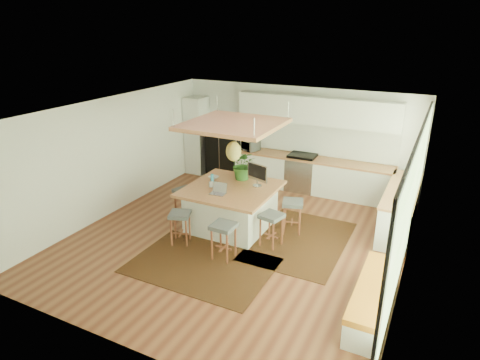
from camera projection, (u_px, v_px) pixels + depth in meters
The scene contains 33 objects.
floor at pixel (238, 238), 8.75m from camera, with size 7.00×7.00×0.00m, color #5F2B1B.
ceiling at pixel (238, 110), 7.79m from camera, with size 7.00×7.00×0.00m, color white.
wall_back at pixel (296, 137), 11.20m from camera, with size 6.50×6.50×0.00m, color white.
wall_front at pixel (115, 263), 5.35m from camera, with size 6.50×6.50×0.00m, color white.
wall_left at pixel (113, 156), 9.63m from camera, with size 7.00×7.00×0.00m, color white.
wall_right at pixel (412, 208), 6.91m from camera, with size 7.00×7.00×0.00m, color white.
window_wall at pixel (411, 205), 6.91m from camera, with size 0.10×6.20×2.60m, color black, non-canonical shape.
pantry at pixel (197, 135), 12.24m from camera, with size 0.55×0.60×2.25m, color white.
back_counter_base at pixel (310, 176), 11.02m from camera, with size 4.20×0.60×0.88m, color white.
back_counter_top at pixel (312, 159), 10.86m from camera, with size 4.24×0.64×0.05m, color #A8613B.
backsplash at pixel (316, 140), 10.95m from camera, with size 4.20×0.02×0.80m, color white.
upper_cabinets at pixel (316, 111), 10.53m from camera, with size 4.20×0.34×0.70m, color white.
range at pixel (302, 172), 11.11m from camera, with size 0.76×0.62×1.00m, color #A5A5AA, non-canonical shape.
right_counter_base at pixel (400, 209), 9.04m from camera, with size 0.60×2.50×0.88m, color white.
right_counter_top at pixel (402, 190), 8.88m from camera, with size 0.64×2.54×0.05m, color #A8613B.
window_bench at pixel (373, 299), 6.43m from camera, with size 0.52×2.00×0.50m, color white, non-canonical shape.
ceiling_panel at pixel (233, 137), 8.48m from camera, with size 1.86×1.86×0.80m, color #A8613B, non-canonical shape.
rug_near at pixel (201, 265), 7.76m from camera, with size 2.60×1.80×0.01m, color black.
rug_right at pixel (300, 241), 8.63m from camera, with size 1.80×2.60×0.01m, color black.
fridge at pixel (221, 145), 11.98m from camera, with size 0.81×0.64×1.63m, color black, non-canonical shape.
island at pixel (231, 207), 9.09m from camera, with size 1.85×1.85×0.93m, color #A8613B, non-canonical shape.
stool_near_left at pixel (180, 227), 8.44m from camera, with size 0.40×0.40×0.68m, color #46494D, non-canonical shape.
stool_near_right at pixel (224, 242), 7.89m from camera, with size 0.43×0.43×0.72m, color #46494D, non-canonical shape.
stool_right_front at pixel (271, 230), 8.35m from camera, with size 0.41×0.41×0.70m, color #46494D, non-canonical shape.
stool_right_back at pixel (292, 217), 8.89m from camera, with size 0.43×0.43×0.72m, color #46494D, non-canonical shape.
stool_left_side at pixel (186, 205), 9.49m from camera, with size 0.43×0.43×0.73m, color #46494D, non-canonical shape.
laptop at pixel (218, 189), 8.53m from camera, with size 0.32×0.34×0.24m, color #A5A5AA, non-canonical shape.
monitor at pixel (257, 175), 8.91m from camera, with size 0.55×0.20×0.52m, color #A5A5AA, non-canonical shape.
microwave at pixel (249, 143), 11.50m from camera, with size 0.57×0.31×0.38m, color #A5A5AA.
island_plant at pixel (243, 168), 9.29m from camera, with size 0.62×0.69×0.54m, color #1E4C19.
island_bowl at pixel (214, 177), 9.42m from camera, with size 0.22×0.22×0.05m, color silver.
island_bottle_0 at pixel (211, 178), 9.20m from camera, with size 0.07×0.07×0.19m, color #3299CA.
island_bottle_1 at pixel (211, 183), 8.93m from camera, with size 0.07×0.07×0.19m, color silver.
Camera 1 is at (3.50, -6.91, 4.25)m, focal length 31.18 mm.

